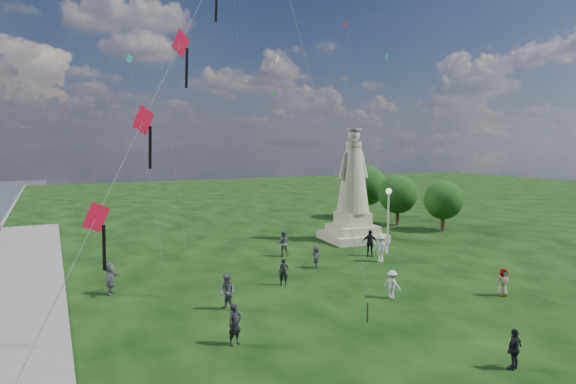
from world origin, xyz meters
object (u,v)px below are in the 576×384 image
lamppost (388,206)px  person_6 (284,272)px  person_1 (227,292)px  person_2 (392,284)px  person_0 (235,324)px  person_4 (503,282)px  person_11 (316,257)px  statue (353,199)px  person_8 (380,248)px  person_3 (514,349)px  person_7 (283,243)px  person_5 (110,279)px  person_9 (370,243)px

lamppost → person_6: bearing=-158.1°
person_1 → person_2: 8.53m
person_0 → person_6: bearing=34.3°
person_4 → lamppost: bearing=98.9°
lamppost → person_11: 7.81m
statue → person_8: 7.75m
statue → lamppost: bearing=-85.0°
statue → person_3: size_ratio=6.18×
statue → person_7: 8.38m
person_5 → person_8: person_8 is taller
lamppost → person_4: size_ratio=3.25×
lamppost → person_3: bearing=-114.4°
person_1 → person_2: person_1 is taller
person_2 → person_8: size_ratio=0.77×
lamppost → person_1: (-14.83, -6.73, -2.53)m
person_3 → person_6: (-2.90, 12.77, 0.03)m
person_2 → person_6: (-4.07, 4.50, 0.04)m
person_8 → person_1: bearing=-86.6°
person_4 → person_8: (-1.28, 8.83, 0.22)m
statue → lamppost: 4.66m
statue → person_0: bearing=-130.7°
person_9 → person_0: bearing=-110.5°
statue → person_9: 6.15m
statue → person_2: size_ratio=6.30×
person_2 → person_4: size_ratio=1.00×
person_5 → person_8: size_ratio=0.90×
person_5 → person_7: bearing=-47.4°
person_8 → person_9: size_ratio=1.00×
statue → person_8: statue is taller
person_4 → person_0: bearing=-167.0°
person_1 → person_4: size_ratio=1.21×
person_4 → person_11: (-6.02, 9.31, 0.01)m
person_5 → person_8: (17.21, -0.61, 0.09)m
statue → person_1: size_ratio=5.22×
person_0 → person_8: (13.51, 8.42, 0.11)m
person_3 → person_4: bearing=-148.5°
person_11 → person_4: bearing=55.7°
lamppost → person_11: lamppost is taller
person_1 → person_7: (7.28, 8.90, 0.04)m
lamppost → person_8: size_ratio=2.49×
statue → person_5: bearing=-156.9°
lamppost → person_9: bearing=-164.6°
person_3 → person_5: person_5 is taller
person_1 → person_11: 9.17m
person_2 → person_5: 14.85m
person_1 → person_0: bearing=-38.1°
person_5 → person_9: 17.60m
person_8 → person_11: size_ratio=1.29×
person_1 → person_5: size_ratio=1.03×
person_4 → person_6: person_6 is taller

